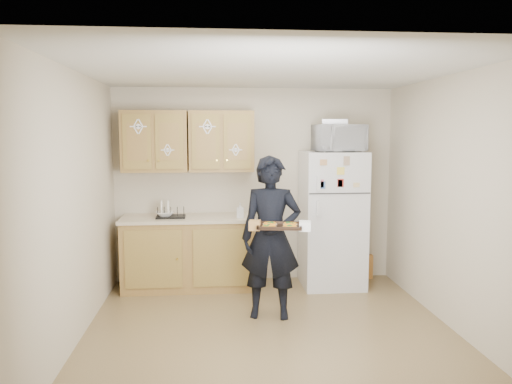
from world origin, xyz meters
The scene contains 23 objects.
floor centered at (0.00, 0.00, 0.00)m, with size 3.60×3.60×0.00m, color brown.
ceiling centered at (0.00, 0.00, 2.50)m, with size 3.60×3.60×0.00m, color silver.
wall_back centered at (0.00, 1.80, 1.25)m, with size 3.60×0.04×2.50m, color beige.
wall_front centered at (0.00, -1.80, 1.25)m, with size 3.60×0.04×2.50m, color beige.
wall_left centered at (-1.80, 0.00, 1.25)m, with size 0.04×3.60×2.50m, color beige.
wall_right centered at (1.80, 0.00, 1.25)m, with size 0.04×3.60×2.50m, color beige.
refrigerator centered at (0.95, 1.43, 0.85)m, with size 0.75×0.70×1.70m, color silver.
base_cabinet centered at (-0.85, 1.48, 0.43)m, with size 1.60×0.60×0.86m, color olive.
countertop centered at (-0.85, 1.48, 0.88)m, with size 1.64×0.64×0.04m, color #C7B499.
upper_cab_left centered at (-1.25, 1.61, 1.83)m, with size 0.80×0.33×0.75m, color olive.
upper_cab_right centered at (-0.43, 1.61, 1.83)m, with size 0.80×0.33×0.75m, color olive.
cereal_box centered at (1.47, 1.67, 0.16)m, with size 0.20×0.07×0.32m, color gold.
person centered at (0.05, 0.40, 0.85)m, with size 0.62×0.41×1.70m, color black.
baking_tray centered at (0.10, 0.11, 1.02)m, with size 0.43×0.32×0.04m, color black.
pizza_front_left centered at (-0.01, 0.06, 1.03)m, with size 0.14×0.14×0.02m, color orange.
pizza_front_right centered at (0.19, 0.02, 1.03)m, with size 0.14×0.14×0.02m, color orange.
pizza_back_left centered at (0.02, 0.20, 1.03)m, with size 0.14×0.14×0.02m, color orange.
pizza_back_right centered at (0.22, 0.16, 1.03)m, with size 0.14×0.14×0.02m, color orange.
microwave centered at (1.00, 1.38, 1.87)m, with size 0.60×0.40×0.33m, color silver.
foil_pan centered at (0.95, 1.41, 2.06)m, with size 0.30×0.21×0.06m, color silver.
dish_rack centered at (-1.06, 1.45, 0.97)m, with size 0.35×0.26×0.14m, color black.
bowl centered at (-1.13, 1.45, 0.94)m, with size 0.22×0.22×0.05m, color white.
soap_bottle centered at (-0.21, 1.35, 0.99)m, with size 0.08×0.08×0.18m, color silver.
Camera 1 is at (-0.55, -4.65, 1.92)m, focal length 35.00 mm.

